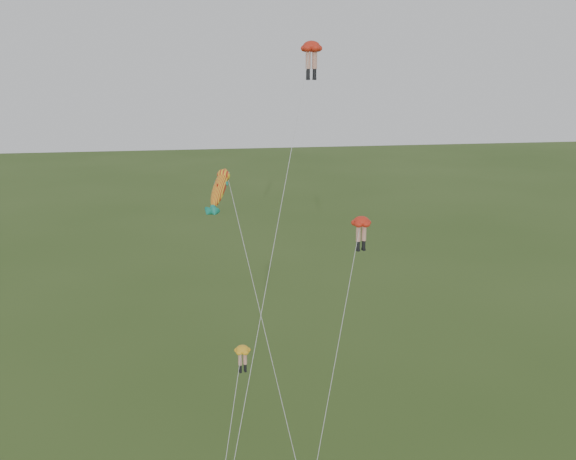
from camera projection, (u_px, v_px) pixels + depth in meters
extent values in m
ellipsoid|color=red|center=(311.00, 46.00, 41.05)|extent=(1.59, 1.59, 0.72)
cylinder|color=tan|center=(308.00, 60.00, 41.21)|extent=(0.32, 0.32, 1.10)
cylinder|color=black|center=(308.00, 73.00, 41.42)|extent=(0.25, 0.25, 0.55)
cube|color=black|center=(308.00, 79.00, 41.50)|extent=(0.22, 0.34, 0.16)
cylinder|color=tan|center=(315.00, 60.00, 41.33)|extent=(0.32, 0.32, 1.10)
cylinder|color=black|center=(314.00, 73.00, 41.53)|extent=(0.25, 0.25, 0.55)
cube|color=black|center=(314.00, 79.00, 41.62)|extent=(0.22, 0.34, 0.16)
cylinder|color=silver|center=(272.00, 255.00, 37.20)|extent=(7.14, 13.18, 24.40)
ellipsoid|color=red|center=(362.00, 221.00, 38.87)|extent=(1.51, 1.51, 0.63)
cylinder|color=tan|center=(358.00, 234.00, 38.99)|extent=(0.28, 0.28, 0.97)
cylinder|color=black|center=(358.00, 245.00, 39.17)|extent=(0.22, 0.22, 0.48)
cube|color=black|center=(358.00, 250.00, 39.25)|extent=(0.22, 0.31, 0.14)
cylinder|color=tan|center=(364.00, 233.00, 39.13)|extent=(0.28, 0.28, 0.97)
cylinder|color=black|center=(364.00, 244.00, 39.32)|extent=(0.22, 0.22, 0.48)
cube|color=black|center=(363.00, 249.00, 39.39)|extent=(0.22, 0.31, 0.14)
cylinder|color=silver|center=(337.00, 350.00, 36.88)|extent=(4.48, 7.00, 14.01)
ellipsoid|color=yellow|center=(242.00, 349.00, 37.30)|extent=(1.17, 1.17, 0.49)
cylinder|color=tan|center=(240.00, 359.00, 37.39)|extent=(0.22, 0.22, 0.75)
cylinder|color=black|center=(240.00, 368.00, 37.53)|extent=(0.17, 0.17, 0.38)
cube|color=black|center=(240.00, 372.00, 37.59)|extent=(0.17, 0.24, 0.11)
cylinder|color=tan|center=(245.00, 358.00, 37.50)|extent=(0.22, 0.22, 0.75)
cylinder|color=black|center=(245.00, 367.00, 37.64)|extent=(0.17, 0.17, 0.38)
cube|color=black|center=(245.00, 371.00, 37.70)|extent=(0.17, 0.24, 0.11)
cylinder|color=silver|center=(229.00, 436.00, 34.50)|extent=(2.26, 7.26, 7.10)
ellipsoid|color=yellow|center=(219.00, 188.00, 41.46)|extent=(2.06, 3.35, 2.76)
sphere|color=yellow|center=(219.00, 188.00, 41.46)|extent=(1.31, 1.51, 1.26)
cone|color=#137F68|center=(219.00, 188.00, 41.46)|extent=(1.09, 1.34, 1.22)
cone|color=#137F68|center=(219.00, 188.00, 41.46)|extent=(1.09, 1.34, 1.22)
cone|color=#137F68|center=(219.00, 188.00, 41.46)|extent=(0.62, 0.75, 0.68)
cone|color=#137F68|center=(219.00, 188.00, 41.46)|extent=(0.62, 0.75, 0.68)
cone|color=#AD1812|center=(219.00, 188.00, 41.46)|extent=(0.65, 0.77, 0.66)
cylinder|color=silver|center=(258.00, 327.00, 38.63)|extent=(3.63, 10.54, 15.20)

